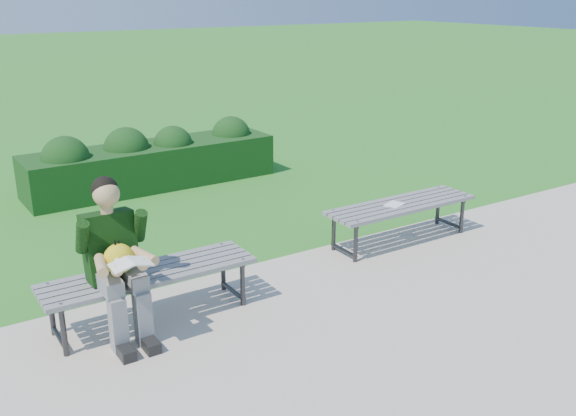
# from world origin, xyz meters

# --- Properties ---
(ground) EXTENTS (80.00, 80.00, 0.00)m
(ground) POSITION_xyz_m (0.00, 0.00, 0.00)
(ground) COLOR #237219
(ground) RESTS_ON ground
(walkway) EXTENTS (30.00, 3.50, 0.02)m
(walkway) POSITION_xyz_m (0.00, -1.75, 0.01)
(walkway) COLOR beige
(walkway) RESTS_ON ground
(hedge) EXTENTS (3.60, 0.97, 0.89)m
(hedge) POSITION_xyz_m (0.05, 3.28, 0.39)
(hedge) COLOR #114315
(hedge) RESTS_ON ground
(bench_left) EXTENTS (1.80, 0.50, 0.46)m
(bench_left) POSITION_xyz_m (-1.44, -0.55, 0.42)
(bench_left) COLOR gray
(bench_left) RESTS_ON walkway
(bench_right) EXTENTS (1.80, 0.50, 0.46)m
(bench_right) POSITION_xyz_m (1.57, -0.33, 0.42)
(bench_right) COLOR gray
(bench_right) RESTS_ON walkway
(seated_boy) EXTENTS (0.56, 0.76, 1.31)m
(seated_boy) POSITION_xyz_m (-1.74, -0.64, 0.71)
(seated_boy) COLOR slate
(seated_boy) RESTS_ON walkway
(paper_sheet) EXTENTS (0.26, 0.23, 0.01)m
(paper_sheet) POSITION_xyz_m (1.47, -0.33, 0.47)
(paper_sheet) COLOR white
(paper_sheet) RESTS_ON bench_right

